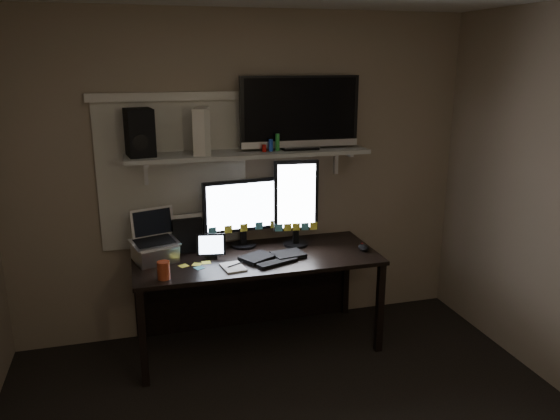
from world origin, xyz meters
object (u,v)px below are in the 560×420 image
object	(u,v)px
laptop	(154,238)
monitor_portrait	(296,203)
desk	(253,272)
tv	(300,113)
mouse	(364,247)
speaker	(140,132)
tablet	(211,246)
game_console	(202,131)
keyboard	(273,256)
cup	(164,270)
monitor_landscape	(243,213)

from	to	relation	value
laptop	monitor_portrait	bearing A→B (deg)	-13.71
desk	tv	distance (m)	1.26
mouse	speaker	xyz separation A→B (m)	(-1.59, 0.32, 0.89)
tablet	laptop	distance (m)	0.41
monitor_portrait	tv	world-z (taller)	tv
mouse	tv	xyz separation A→B (m)	(-0.43, 0.30, 1.00)
desk	laptop	distance (m)	0.81
monitor_portrait	mouse	size ratio (longest dim) A/B	5.79
game_console	mouse	bearing A→B (deg)	1.11
keyboard	speaker	bearing A→B (deg)	141.46
mouse	laptop	world-z (taller)	laptop
desk	game_console	world-z (taller)	game_console
mouse	monitor_portrait	bearing A→B (deg)	153.75
mouse	game_console	xyz separation A→B (m)	(-1.16, 0.31, 0.89)
monitor_portrait	mouse	distance (m)	0.62
keyboard	cup	world-z (taller)	cup
tablet	speaker	size ratio (longest dim) A/B	0.64
tablet	speaker	bearing A→B (deg)	169.20
game_console	laptop	bearing A→B (deg)	-145.13
tv	speaker	size ratio (longest dim) A/B	2.73
speaker	monitor_landscape	bearing A→B (deg)	-7.01
mouse	speaker	world-z (taller)	speaker
laptop	cup	size ratio (longest dim) A/B	2.97
monitor_landscape	cup	bearing A→B (deg)	-147.91
desk	monitor_landscape	xyz separation A→B (m)	(-0.05, 0.12, 0.45)
monitor_portrait	tv	xyz separation A→B (m)	(0.04, 0.05, 0.68)
tablet	laptop	size ratio (longest dim) A/B	0.58
monitor_portrait	speaker	bearing A→B (deg)	-177.09
monitor_portrait	speaker	distance (m)	1.27
monitor_landscape	game_console	bearing A→B (deg)	178.99
game_console	speaker	size ratio (longest dim) A/B	0.99
tablet	game_console	xyz separation A→B (m)	(-0.01, 0.16, 0.82)
cup	tv	world-z (taller)	tv
tv	game_console	xyz separation A→B (m)	(-0.74, 0.01, -0.11)
desk	keyboard	distance (m)	0.30
mouse	cup	xyz separation A→B (m)	(-1.51, -0.16, 0.04)
desk	laptop	xyz separation A→B (m)	(-0.73, -0.04, 0.36)
tablet	laptop	world-z (taller)	laptop
monitor_landscape	game_console	world-z (taller)	game_console
monitor_portrait	tablet	distance (m)	0.73
mouse	tablet	distance (m)	1.16
game_console	monitor_portrait	bearing A→B (deg)	11.27
monitor_portrait	tablet	bearing A→B (deg)	-165.25
tablet	game_console	bearing A→B (deg)	104.63
monitor_landscape	keyboard	world-z (taller)	monitor_landscape
tablet	tv	size ratio (longest dim) A/B	0.23
laptop	game_console	xyz separation A→B (m)	(0.38, 0.13, 0.73)
monitor_portrait	keyboard	size ratio (longest dim) A/B	1.45
keyboard	monitor_portrait	bearing A→B (deg)	23.26
tv	monitor_portrait	bearing A→B (deg)	-125.75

